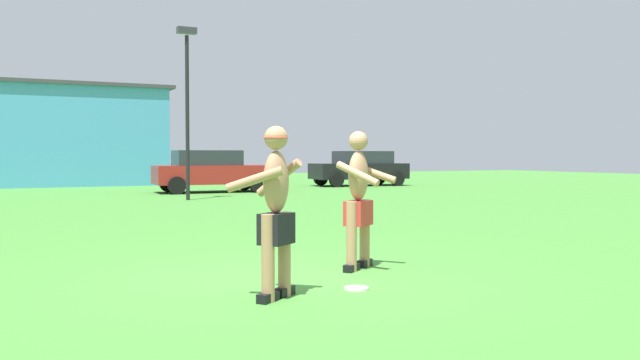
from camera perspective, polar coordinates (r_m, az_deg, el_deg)
The scene contains 8 objects.
ground_plane at distance 7.71m, azimuth -3.42°, elevation -8.47°, with size 80.00×80.00×0.00m, color #428433.
player_with_cap at distance 6.58m, azimuth -3.81°, elevation -2.03°, with size 0.79×0.73×1.72m.
player_in_red at distance 8.29m, azimuth 3.33°, elevation -1.39°, with size 0.81×0.79×1.71m.
frisbee at distance 7.15m, azimuth 3.11°, elevation -9.20°, with size 0.26×0.26×0.03m, color white.
car_black_near_post at distance 30.58m, azimuth 3.41°, elevation 1.06°, with size 4.42×2.28×1.58m.
car_red_far_end at distance 25.55m, azimuth -9.28°, elevation 0.81°, with size 4.41×2.26×1.58m.
lamp_post at distance 21.35m, azimuth -11.25°, elevation 7.23°, with size 0.60×0.24×5.37m.
outbuilding_behind_lot at distance 34.26m, azimuth -25.21°, elevation 3.47°, with size 14.13×7.20×4.62m.
Camera 1 is at (-2.98, -6.96, 1.42)m, focal length 37.57 mm.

